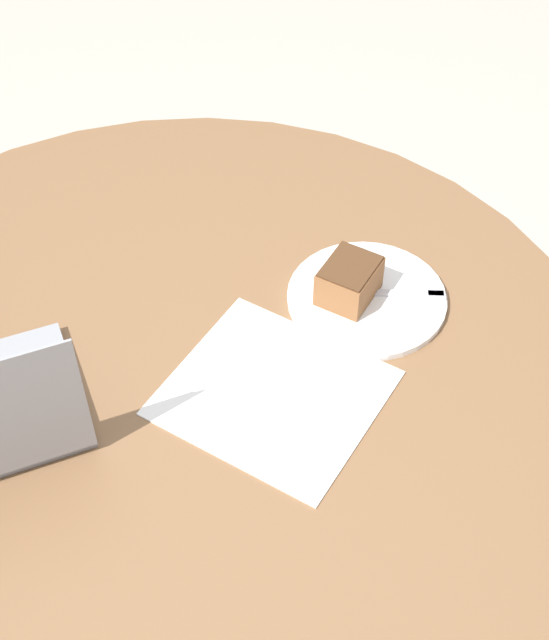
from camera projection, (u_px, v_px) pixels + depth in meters
The scene contains 6 objects.
ground_plane at pixel (203, 587), 1.88m from camera, with size 12.00×12.00×0.00m, color #B7AD9E.
dining_table at pixel (181, 418), 1.44m from camera, with size 1.37×1.37×0.71m.
paper_document at pixel (273, 395), 1.34m from camera, with size 0.38×0.36×0.00m.
plate at pixel (367, 298), 1.47m from camera, with size 0.26×0.26×0.01m.
cake_slice at pixel (349, 281), 1.44m from camera, with size 0.11×0.12×0.07m.
fork at pixel (404, 293), 1.47m from camera, with size 0.17×0.05×0.00m.
Camera 1 is at (-0.33, 0.81, 1.77)m, focal length 50.00 mm.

